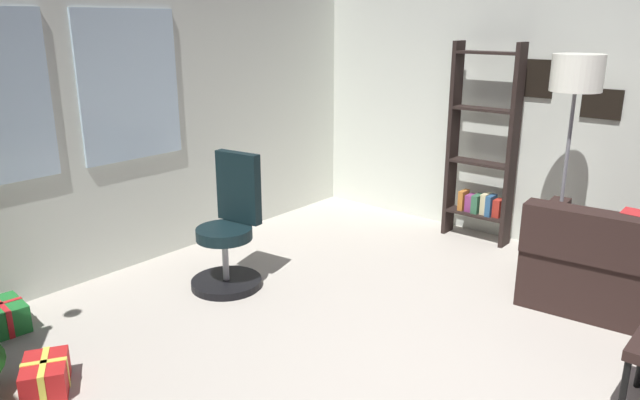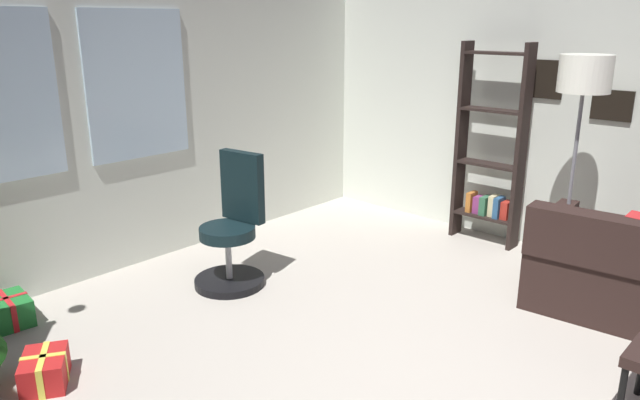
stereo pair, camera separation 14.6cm
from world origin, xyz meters
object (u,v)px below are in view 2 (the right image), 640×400
object	(u,v)px
gift_box_green	(8,311)
floor_lamp	(583,89)
gift_box_red	(45,370)
bookshelf	(490,156)
office_chair	(233,235)

from	to	relation	value
gift_box_green	floor_lamp	bearing A→B (deg)	-37.01
gift_box_red	bookshelf	distance (m)	4.04
floor_lamp	bookshelf	bearing A→B (deg)	67.28
floor_lamp	gift_box_green	bearing A→B (deg)	142.99
gift_box_red	floor_lamp	xyz separation A→B (m)	(3.53, -1.64, 1.46)
gift_box_green	bookshelf	bearing A→B (deg)	-23.89
gift_box_green	floor_lamp	distance (m)	4.48
office_chair	floor_lamp	world-z (taller)	floor_lamp
gift_box_green	office_chair	world-z (taller)	office_chair
gift_box_green	bookshelf	distance (m)	4.18
gift_box_green	office_chair	distance (m)	1.67
gift_box_red	gift_box_green	world-z (taller)	gift_box_green
gift_box_red	floor_lamp	bearing A→B (deg)	-24.90
gift_box_green	bookshelf	xyz separation A→B (m)	(3.76, -1.66, 0.74)
gift_box_green	floor_lamp	world-z (taller)	floor_lamp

